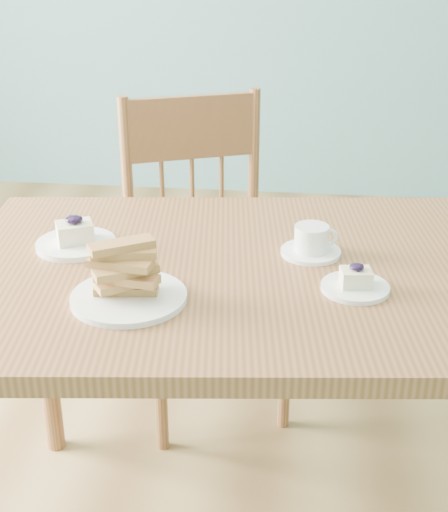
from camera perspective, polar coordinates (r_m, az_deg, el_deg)
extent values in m
cube|color=#A07E4A|center=(2.21, -2.80, -17.07)|extent=(5.00, 5.00, 0.01)
cube|color=#935B37|center=(1.57, 5.83, -1.43)|extent=(1.58, 1.02, 0.04)
cylinder|color=#935B37|center=(2.15, -14.21, -6.67)|extent=(0.06, 0.06, 0.76)
cube|color=#935B37|center=(2.24, -1.27, -1.72)|extent=(0.59, 0.58, 0.04)
cylinder|color=#935B37|center=(2.17, -5.09, -10.35)|extent=(0.04, 0.04, 0.45)
cylinder|color=#935B37|center=(2.26, 4.93, -8.78)|extent=(0.04, 0.04, 0.45)
cylinder|color=#935B37|center=(2.48, -6.76, -5.51)|extent=(0.04, 0.04, 0.45)
cylinder|color=#935B37|center=(2.56, 2.03, -4.33)|extent=(0.04, 0.04, 0.45)
cylinder|color=#935B37|center=(2.27, -7.75, 6.16)|extent=(0.04, 0.04, 0.52)
cylinder|color=#935B37|center=(2.36, 2.40, 7.09)|extent=(0.04, 0.04, 0.52)
cube|color=#935B37|center=(2.27, -2.66, 10.23)|extent=(0.38, 0.18, 0.20)
cylinder|color=#935B37|center=(2.32, -4.92, 3.99)|extent=(0.02, 0.02, 0.31)
cylinder|color=#935B37|center=(2.34, -2.53, 4.23)|extent=(0.02, 0.02, 0.31)
cylinder|color=#935B37|center=(2.37, -0.19, 4.47)|extent=(0.02, 0.02, 0.31)
cylinder|color=white|center=(1.47, 10.44, -2.49)|extent=(0.14, 0.14, 0.01)
cube|color=#F4E3BB|center=(1.46, 10.51, -1.71)|extent=(0.07, 0.06, 0.03)
ellipsoid|color=black|center=(1.45, 10.58, -0.86)|extent=(0.03, 0.03, 0.01)
sphere|color=black|center=(1.46, 10.91, -0.83)|extent=(0.01, 0.01, 0.01)
sphere|color=black|center=(1.46, 10.30, -0.76)|extent=(0.01, 0.01, 0.01)
sphere|color=black|center=(1.45, 10.70, -1.02)|extent=(0.01, 0.01, 0.01)
cylinder|color=white|center=(1.68, -11.75, 0.95)|extent=(0.18, 0.18, 0.01)
cube|color=#F4E3BB|center=(1.67, -11.84, 1.88)|extent=(0.10, 0.09, 0.05)
ellipsoid|color=black|center=(1.65, -11.93, 2.89)|extent=(0.04, 0.04, 0.02)
sphere|color=black|center=(1.66, -11.51, 2.91)|extent=(0.02, 0.02, 0.02)
sphere|color=black|center=(1.66, -12.15, 2.98)|extent=(0.02, 0.02, 0.02)
sphere|color=black|center=(1.64, -11.93, 2.73)|extent=(0.02, 0.02, 0.02)
cylinder|color=white|center=(1.62, 6.95, 0.33)|extent=(0.14, 0.14, 0.01)
cylinder|color=white|center=(1.61, 7.01, 1.43)|extent=(0.09, 0.09, 0.06)
cylinder|color=olive|center=(1.60, 7.05, 2.19)|extent=(0.07, 0.07, 0.00)
torus|color=white|center=(1.61, 8.35, 1.49)|extent=(0.05, 0.02, 0.04)
cylinder|color=white|center=(1.42, -7.62, -3.29)|extent=(0.23, 0.23, 0.01)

